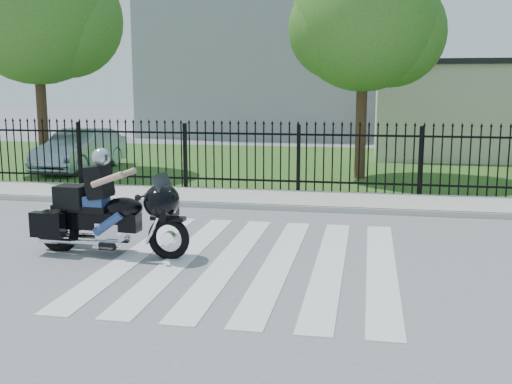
# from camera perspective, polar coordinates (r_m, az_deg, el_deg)

# --- Properties ---
(ground) EXTENTS (120.00, 120.00, 0.00)m
(ground) POSITION_cam_1_polar(r_m,az_deg,el_deg) (9.64, -0.18, -6.61)
(ground) COLOR slate
(ground) RESTS_ON ground
(crosswalk) EXTENTS (5.00, 5.50, 0.01)m
(crosswalk) POSITION_cam_1_polar(r_m,az_deg,el_deg) (9.64, -0.18, -6.58)
(crosswalk) COLOR silver
(crosswalk) RESTS_ON ground
(sidewalk) EXTENTS (40.00, 2.00, 0.12)m
(sidewalk) POSITION_cam_1_polar(r_m,az_deg,el_deg) (14.43, 3.56, -0.74)
(sidewalk) COLOR #ADAAA3
(sidewalk) RESTS_ON ground
(curb) EXTENTS (40.00, 0.12, 0.12)m
(curb) POSITION_cam_1_polar(r_m,az_deg,el_deg) (13.46, 3.03, -1.53)
(curb) COLOR #ADAAA3
(curb) RESTS_ON ground
(grass_strip) EXTENTS (40.00, 12.00, 0.02)m
(grass_strip) POSITION_cam_1_polar(r_m,az_deg,el_deg) (21.32, 5.91, 2.63)
(grass_strip) COLOR #2E581E
(grass_strip) RESTS_ON ground
(iron_fence) EXTENTS (26.00, 0.04, 1.80)m
(iron_fence) POSITION_cam_1_polar(r_m,az_deg,el_deg) (15.28, 4.07, 3.07)
(iron_fence) COLOR black
(iron_fence) RESTS_ON ground
(tree_left) EXTENTS (4.80, 4.80, 7.58)m
(tree_left) POSITION_cam_1_polar(r_m,az_deg,el_deg) (20.47, -20.27, 16.25)
(tree_left) COLOR #382316
(tree_left) RESTS_ON ground
(tree_mid) EXTENTS (4.20, 4.20, 6.78)m
(tree_mid) POSITION_cam_1_polar(r_m,az_deg,el_deg) (18.16, 10.26, 15.95)
(tree_mid) COLOR #382316
(tree_mid) RESTS_ON ground
(building_low) EXTENTS (10.00, 6.00, 3.50)m
(building_low) POSITION_cam_1_polar(r_m,az_deg,el_deg) (25.63, 22.69, 7.07)
(building_low) COLOR beige
(building_low) RESTS_ON ground
(building_low_roof) EXTENTS (10.20, 6.20, 0.20)m
(building_low_roof) POSITION_cam_1_polar(r_m,az_deg,el_deg) (25.62, 22.98, 11.20)
(building_low_roof) COLOR black
(building_low_roof) RESTS_ON building_low
(building_tall) EXTENTS (15.00, 10.00, 12.00)m
(building_tall) POSITION_cam_1_polar(r_m,az_deg,el_deg) (35.53, 3.08, 15.34)
(building_tall) COLOR gray
(building_tall) RESTS_ON ground
(motorcycle_rider) EXTENTS (2.75, 0.94, 1.82)m
(motorcycle_rider) POSITION_cam_1_polar(r_m,az_deg,el_deg) (10.17, -14.04, -1.71)
(motorcycle_rider) COLOR black
(motorcycle_rider) RESTS_ON ground
(parked_car) EXTENTS (1.57, 4.14, 1.35)m
(parked_car) POSITION_cam_1_polar(r_m,az_deg,el_deg) (20.47, -16.37, 3.89)
(parked_car) COLOR #9DB2C6
(parked_car) RESTS_ON grass_strip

